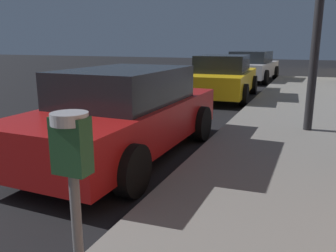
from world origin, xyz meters
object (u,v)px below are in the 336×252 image
Objects in this scene: parking_meter at (73,174)px; car_silver at (252,66)px; car_yellow_cab at (223,77)px; car_red at (125,113)px.

parking_meter reaches higher than car_silver.
parking_meter is at bearing -80.63° from car_yellow_cab.
parking_meter is 0.29× the size of car_silver.
parking_meter is 10.17m from car_yellow_cab.
car_silver is at bearing 90.05° from car_yellow_cab.
car_red is at bearing 115.60° from parking_meter.
car_red is 0.95× the size of car_silver.
parking_meter is at bearing -84.02° from car_silver.
car_silver is at bearing 90.01° from car_red.
parking_meter is 0.30× the size of car_yellow_cab.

